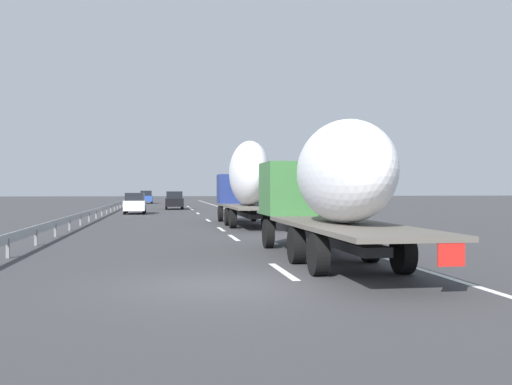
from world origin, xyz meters
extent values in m
plane|color=#38383A|center=(40.00, 0.00, 0.00)|extent=(260.00, 260.00, 0.00)
cube|color=white|center=(2.00, -1.80, 0.00)|extent=(3.20, 0.20, 0.01)
cube|color=white|center=(12.75, -1.80, 0.00)|extent=(3.20, 0.20, 0.01)
cube|color=white|center=(18.38, -1.80, 0.00)|extent=(3.20, 0.20, 0.01)
cube|color=white|center=(27.43, -1.80, 0.00)|extent=(3.20, 0.20, 0.01)
cube|color=white|center=(39.33, -1.80, 0.00)|extent=(3.20, 0.20, 0.01)
cube|color=white|center=(49.46, -1.80, 0.00)|extent=(3.20, 0.20, 0.01)
cube|color=white|center=(53.44, -1.80, 0.00)|extent=(3.20, 0.20, 0.01)
cube|color=white|center=(60.23, -1.80, 0.00)|extent=(3.20, 0.20, 0.01)
cube|color=white|center=(45.00, -5.50, 0.00)|extent=(110.00, 0.20, 0.01)
cube|color=navy|center=(25.90, -3.60, 2.15)|extent=(2.40, 2.50, 1.90)
cube|color=black|center=(27.00, -3.60, 2.65)|extent=(0.08, 2.12, 0.80)
cube|color=#262628|center=(23.03, -3.60, 0.67)|extent=(10.54, 0.70, 0.24)
cube|color=#59544C|center=(20.17, -3.60, 1.14)|extent=(9.06, 2.50, 0.12)
ellipsoid|color=white|center=(20.40, -3.60, 3.04)|extent=(6.03, 2.20, 3.68)
cube|color=red|center=(15.67, -4.29, 0.90)|extent=(0.04, 0.56, 0.56)
cylinder|color=black|center=(25.90, -2.50, 0.52)|extent=(1.04, 0.30, 1.04)
cylinder|color=black|center=(25.90, -4.70, 0.52)|extent=(1.04, 0.30, 1.04)
cylinder|color=black|center=(21.37, -2.50, 0.52)|extent=(1.04, 0.35, 1.04)
cylinder|color=black|center=(21.37, -4.70, 0.52)|extent=(1.04, 0.35, 1.04)
cylinder|color=black|center=(18.97, -2.50, 0.52)|extent=(1.04, 0.35, 1.04)
cylinder|color=black|center=(18.97, -4.70, 0.52)|extent=(1.04, 0.35, 1.04)
cube|color=#387038|center=(8.05, -3.60, 2.15)|extent=(2.40, 2.50, 1.90)
cube|color=black|center=(9.15, -3.60, 2.65)|extent=(0.08, 2.12, 0.80)
cube|color=#262628|center=(5.18, -3.60, 0.67)|extent=(10.56, 0.70, 0.24)
cube|color=#59544C|center=(2.31, -3.60, 1.14)|extent=(9.08, 2.50, 0.12)
ellipsoid|color=white|center=(2.64, -3.60, 2.61)|extent=(5.90, 2.20, 2.82)
cube|color=red|center=(-2.20, -4.29, 0.90)|extent=(0.04, 0.56, 0.56)
cylinder|color=black|center=(8.05, -2.50, 0.52)|extent=(1.04, 0.30, 1.04)
cylinder|color=black|center=(8.05, -4.70, 0.52)|extent=(1.04, 0.30, 1.04)
cylinder|color=black|center=(3.51, -2.50, 0.52)|extent=(1.04, 0.35, 1.04)
cylinder|color=black|center=(3.51, -4.70, 0.52)|extent=(1.04, 0.35, 1.04)
cylinder|color=black|center=(1.11, -2.50, 0.52)|extent=(1.04, 0.35, 1.04)
cylinder|color=black|center=(1.11, -4.70, 0.52)|extent=(1.04, 0.35, 1.04)
cube|color=black|center=(50.41, 0.05, 0.74)|extent=(4.59, 1.87, 0.84)
cube|color=black|center=(50.06, 0.05, 1.53)|extent=(2.53, 1.65, 0.74)
cylinder|color=black|center=(51.83, 0.89, 0.32)|extent=(0.64, 0.22, 0.64)
cylinder|color=black|center=(51.83, -0.78, 0.32)|extent=(0.64, 0.22, 0.64)
cylinder|color=black|center=(48.98, 0.89, 0.32)|extent=(0.64, 0.22, 0.64)
cylinder|color=black|center=(48.98, -0.78, 0.32)|extent=(0.64, 0.22, 0.64)
cube|color=#28479E|center=(76.61, 3.67, 0.74)|extent=(4.28, 1.83, 0.84)
cube|color=black|center=(76.29, 3.67, 1.53)|extent=(2.35, 1.61, 0.75)
cylinder|color=black|center=(77.94, 4.49, 0.32)|extent=(0.64, 0.22, 0.64)
cylinder|color=black|center=(77.94, 2.86, 0.32)|extent=(0.64, 0.22, 0.64)
cylinder|color=black|center=(75.28, 4.49, 0.32)|extent=(0.64, 0.22, 0.64)
cylinder|color=black|center=(75.28, 2.86, 0.32)|extent=(0.64, 0.22, 0.64)
cube|color=white|center=(39.04, 3.63, 0.74)|extent=(4.45, 1.77, 0.84)
cube|color=black|center=(38.71, 3.63, 1.49)|extent=(2.45, 1.55, 0.66)
cylinder|color=black|center=(40.42, 4.41, 0.32)|extent=(0.64, 0.22, 0.64)
cylinder|color=black|center=(40.42, 2.84, 0.32)|extent=(0.64, 0.22, 0.64)
cylinder|color=black|center=(37.66, 4.41, 0.32)|extent=(0.64, 0.22, 0.64)
cylinder|color=black|center=(37.66, 2.84, 0.32)|extent=(0.64, 0.22, 0.64)
cylinder|color=gray|center=(42.38, -6.70, 1.23)|extent=(0.10, 0.10, 2.45)
cube|color=#2D569E|center=(42.38, -6.70, 2.80)|extent=(0.06, 0.90, 0.70)
cylinder|color=#472D19|center=(59.95, -11.90, 0.94)|extent=(0.35, 0.35, 1.88)
cone|color=#1E5B23|center=(59.95, -11.90, 3.73)|extent=(2.77, 2.77, 3.70)
cylinder|color=#472D19|center=(41.38, -12.43, 0.95)|extent=(0.37, 0.37, 1.90)
cone|color=#194C1E|center=(41.38, -12.43, 4.07)|extent=(3.95, 3.95, 4.35)
cylinder|color=#472D19|center=(68.81, -12.23, 0.81)|extent=(0.37, 0.37, 1.62)
cone|color=#286B2D|center=(68.81, -12.23, 3.42)|extent=(2.56, 2.56, 3.60)
cube|color=#9EA0A5|center=(43.00, 6.00, 0.60)|extent=(94.00, 0.06, 0.32)
cube|color=slate|center=(6.22, 6.00, 0.30)|extent=(0.10, 0.10, 0.60)
cube|color=slate|center=(10.30, 6.00, 0.30)|extent=(0.10, 0.10, 0.60)
cube|color=slate|center=(14.39, 6.00, 0.30)|extent=(0.10, 0.10, 0.60)
cube|color=slate|center=(18.48, 6.00, 0.30)|extent=(0.10, 0.10, 0.60)
cube|color=slate|center=(22.57, 6.00, 0.30)|extent=(0.10, 0.10, 0.60)
cube|color=slate|center=(26.65, 6.00, 0.30)|extent=(0.10, 0.10, 0.60)
cube|color=slate|center=(30.74, 6.00, 0.30)|extent=(0.10, 0.10, 0.60)
cube|color=slate|center=(34.83, 6.00, 0.30)|extent=(0.10, 0.10, 0.60)
cube|color=slate|center=(38.91, 6.00, 0.30)|extent=(0.10, 0.10, 0.60)
cube|color=slate|center=(43.00, 6.00, 0.30)|extent=(0.10, 0.10, 0.60)
cube|color=slate|center=(47.09, 6.00, 0.30)|extent=(0.10, 0.10, 0.60)
cube|color=slate|center=(51.17, 6.00, 0.30)|extent=(0.10, 0.10, 0.60)
cube|color=slate|center=(55.26, 6.00, 0.30)|extent=(0.10, 0.10, 0.60)
cube|color=slate|center=(59.35, 6.00, 0.30)|extent=(0.10, 0.10, 0.60)
cube|color=slate|center=(63.43, 6.00, 0.30)|extent=(0.10, 0.10, 0.60)
cube|color=slate|center=(67.52, 6.00, 0.30)|extent=(0.10, 0.10, 0.60)
cube|color=slate|center=(71.61, 6.00, 0.30)|extent=(0.10, 0.10, 0.60)
cube|color=slate|center=(75.70, 6.00, 0.30)|extent=(0.10, 0.10, 0.60)
cube|color=slate|center=(79.78, 6.00, 0.30)|extent=(0.10, 0.10, 0.60)
cube|color=slate|center=(83.87, 6.00, 0.30)|extent=(0.10, 0.10, 0.60)
cube|color=slate|center=(87.96, 6.00, 0.30)|extent=(0.10, 0.10, 0.60)
camera|label=1|loc=(-13.00, 1.28, 2.13)|focal=41.56mm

